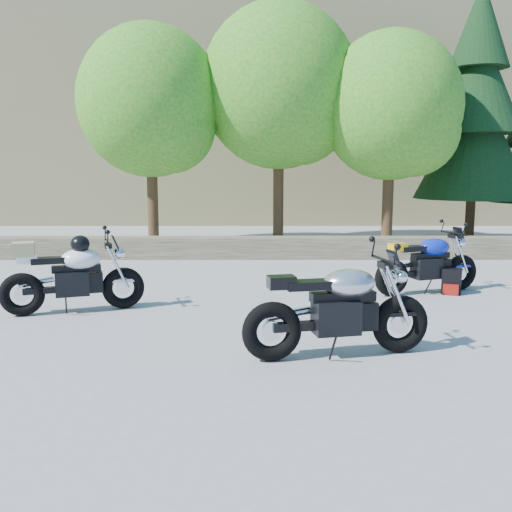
% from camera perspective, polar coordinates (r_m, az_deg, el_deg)
% --- Properties ---
extents(ground, '(90.00, 90.00, 0.00)m').
position_cam_1_polar(ground, '(8.01, -1.44, -6.41)').
color(ground, gray).
rests_on(ground, ground).
extents(stone_wall, '(22.00, 0.55, 0.50)m').
position_cam_1_polar(stone_wall, '(13.36, -0.86, 0.84)').
color(stone_wall, '#494330').
rests_on(stone_wall, ground).
extents(hillside, '(80.00, 30.00, 15.00)m').
position_cam_1_polar(hillside, '(36.24, 4.63, 17.35)').
color(hillside, olive).
rests_on(hillside, ground).
extents(tree_decid_left, '(3.67, 3.67, 5.62)m').
position_cam_1_polar(tree_decid_left, '(15.17, -10.18, 14.47)').
color(tree_decid_left, '#382314').
rests_on(tree_decid_left, ground).
extents(tree_decid_mid, '(4.08, 4.08, 6.24)m').
position_cam_1_polar(tree_decid_mid, '(15.41, 2.73, 16.02)').
color(tree_decid_mid, '#382314').
rests_on(tree_decid_mid, ground).
extents(tree_decid_right, '(3.54, 3.54, 5.41)m').
position_cam_1_polar(tree_decid_right, '(15.14, 13.79, 13.85)').
color(tree_decid_right, '#382314').
rests_on(tree_decid_right, ground).
extents(conifer_near, '(3.17, 3.17, 7.06)m').
position_cam_1_polar(conifer_near, '(17.10, 21.15, 13.53)').
color(conifer_near, '#382314').
rests_on(conifer_near, ground).
extents(silver_bike, '(2.17, 0.75, 1.10)m').
position_cam_1_polar(silver_bike, '(6.44, 8.32, -5.39)').
color(silver_bike, black).
rests_on(silver_bike, ground).
extents(white_bike, '(1.99, 0.88, 1.14)m').
position_cam_1_polar(white_bike, '(8.74, -17.88, -1.81)').
color(white_bike, black).
rests_on(white_bike, ground).
extents(blue_bike, '(1.95, 0.90, 1.01)m').
position_cam_1_polar(blue_bike, '(10.05, 16.84, -0.79)').
color(blue_bike, black).
rests_on(blue_bike, ground).
extents(backpack, '(0.38, 0.36, 0.43)m').
position_cam_1_polar(backpack, '(10.14, 18.96, -2.45)').
color(backpack, black).
rests_on(backpack, ground).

